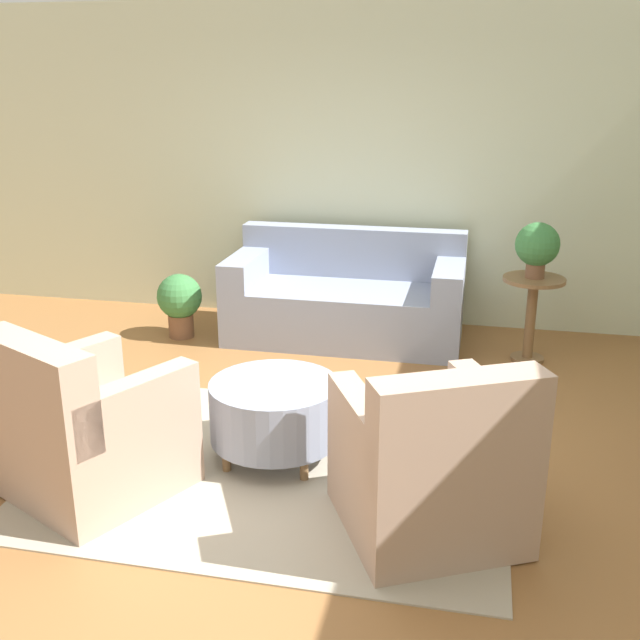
{
  "coord_description": "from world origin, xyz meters",
  "views": [
    {
      "loc": [
        1.07,
        -3.71,
        2.2
      ],
      "look_at": [
        0.15,
        0.55,
        0.75
      ],
      "focal_mm": 42.0,
      "sensor_mm": 36.0,
      "label": 1
    }
  ],
  "objects_px": {
    "armchair_left": "(86,431)",
    "armchair_right": "(432,468)",
    "potted_plant_floor": "(180,300)",
    "ottoman_table": "(275,411)",
    "side_table": "(532,306)",
    "couch": "(346,300)",
    "potted_plant_on_side_table": "(537,246)"
  },
  "relations": [
    {
      "from": "armchair_right",
      "to": "armchair_left",
      "type": "bearing_deg",
      "value": 180.0
    },
    {
      "from": "armchair_left",
      "to": "side_table",
      "type": "xyz_separation_m",
      "value": [
        2.44,
        2.55,
        0.09
      ]
    },
    {
      "from": "couch",
      "to": "potted_plant_on_side_table",
      "type": "relative_size",
      "value": 4.58
    },
    {
      "from": "armchair_right",
      "to": "potted_plant_on_side_table",
      "type": "bearing_deg",
      "value": 76.99
    },
    {
      "from": "armchair_left",
      "to": "potted_plant_floor",
      "type": "bearing_deg",
      "value": 101.1
    },
    {
      "from": "couch",
      "to": "potted_plant_on_side_table",
      "type": "bearing_deg",
      "value": -9.36
    },
    {
      "from": "ottoman_table",
      "to": "armchair_right",
      "type": "bearing_deg",
      "value": -31.47
    },
    {
      "from": "armchair_left",
      "to": "potted_plant_floor",
      "type": "distance_m",
      "value": 2.54
    },
    {
      "from": "armchair_left",
      "to": "potted_plant_on_side_table",
      "type": "distance_m",
      "value": 3.57
    },
    {
      "from": "potted_plant_on_side_table",
      "to": "armchair_right",
      "type": "bearing_deg",
      "value": -103.01
    },
    {
      "from": "armchair_right",
      "to": "potted_plant_floor",
      "type": "bearing_deg",
      "value": 133.12
    },
    {
      "from": "side_table",
      "to": "potted_plant_on_side_table",
      "type": "relative_size",
      "value": 1.59
    },
    {
      "from": "couch",
      "to": "side_table",
      "type": "xyz_separation_m",
      "value": [
        1.52,
        -0.25,
        0.12
      ]
    },
    {
      "from": "armchair_right",
      "to": "potted_plant_floor",
      "type": "height_order",
      "value": "armchair_right"
    },
    {
      "from": "armchair_left",
      "to": "ottoman_table",
      "type": "bearing_deg",
      "value": 33.49
    },
    {
      "from": "armchair_left",
      "to": "armchair_right",
      "type": "bearing_deg",
      "value": 0.0
    },
    {
      "from": "armchair_left",
      "to": "potted_plant_floor",
      "type": "relative_size",
      "value": 1.96
    },
    {
      "from": "armchair_right",
      "to": "ottoman_table",
      "type": "relative_size",
      "value": 1.43
    },
    {
      "from": "couch",
      "to": "ottoman_table",
      "type": "relative_size",
      "value": 2.58
    },
    {
      "from": "couch",
      "to": "potted_plant_floor",
      "type": "height_order",
      "value": "couch"
    },
    {
      "from": "ottoman_table",
      "to": "side_table",
      "type": "height_order",
      "value": "side_table"
    },
    {
      "from": "side_table",
      "to": "potted_plant_on_side_table",
      "type": "distance_m",
      "value": 0.48
    },
    {
      "from": "couch",
      "to": "potted_plant_on_side_table",
      "type": "distance_m",
      "value": 1.66
    },
    {
      "from": "ottoman_table",
      "to": "side_table",
      "type": "xyz_separation_m",
      "value": [
        1.55,
        1.96,
        0.15
      ]
    },
    {
      "from": "armchair_left",
      "to": "potted_plant_on_side_table",
      "type": "height_order",
      "value": "potted_plant_on_side_table"
    },
    {
      "from": "ottoman_table",
      "to": "potted_plant_floor",
      "type": "height_order",
      "value": "potted_plant_floor"
    },
    {
      "from": "armchair_left",
      "to": "side_table",
      "type": "height_order",
      "value": "armchair_left"
    },
    {
      "from": "side_table",
      "to": "couch",
      "type": "bearing_deg",
      "value": 170.64
    },
    {
      "from": "armchair_right",
      "to": "ottoman_table",
      "type": "height_order",
      "value": "armchair_right"
    },
    {
      "from": "armchair_right",
      "to": "ottoman_table",
      "type": "bearing_deg",
      "value": 148.53
    },
    {
      "from": "side_table",
      "to": "armchair_right",
      "type": "bearing_deg",
      "value": -103.01
    },
    {
      "from": "ottoman_table",
      "to": "potted_plant_floor",
      "type": "distance_m",
      "value": 2.35
    }
  ]
}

